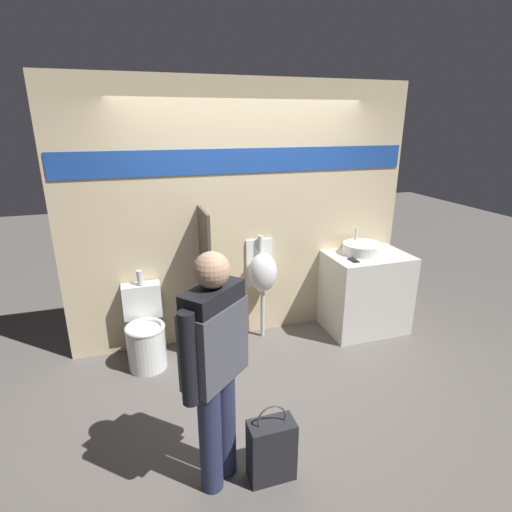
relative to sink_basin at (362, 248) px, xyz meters
name	(u,v)px	position (x,y,z in m)	size (l,w,h in m)	color
ground_plane	(261,359)	(-1.28, -0.32, -0.96)	(16.00, 16.00, 0.00)	#5B5651
display_wall	(244,215)	(-1.28, 0.28, 0.40)	(3.66, 0.07, 2.70)	beige
sink_counter	(365,292)	(0.05, -0.06, -0.51)	(0.89, 0.62, 0.90)	silver
sink_basin	(362,248)	(0.00, 0.00, 0.00)	(0.43, 0.43, 0.26)	silver
cell_phone	(353,260)	(-0.22, -0.19, -0.05)	(0.07, 0.14, 0.01)	black
divider_near_counter	(206,284)	(-1.75, 0.00, -0.21)	(0.03, 0.49, 1.50)	#4C4238
urinal_near_counter	(262,272)	(-1.12, 0.12, -0.20)	(0.31, 0.26, 1.15)	silver
toilet	(145,334)	(-2.38, -0.05, -0.63)	(0.38, 0.54, 0.92)	silver
person_in_vest	(215,358)	(-2.00, -1.59, -0.02)	(0.46, 0.44, 1.61)	#282D4C
shopping_bag	(271,449)	(-1.66, -1.68, -0.73)	(0.31, 0.17, 0.58)	#232328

